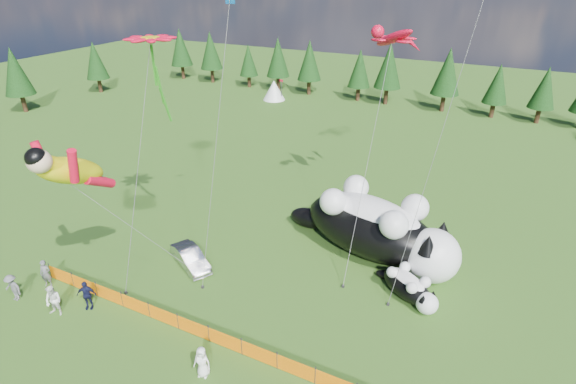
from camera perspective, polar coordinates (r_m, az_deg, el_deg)
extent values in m
plane|color=#153509|center=(27.30, -7.95, -13.57)|extent=(160.00, 160.00, 0.00)
cylinder|color=#262626|center=(32.07, -27.96, -8.83)|extent=(0.06, 0.06, 1.10)
cylinder|color=#262626|center=(30.64, -25.66, -10.00)|extent=(0.06, 0.06, 1.10)
cylinder|color=#262626|center=(29.28, -23.12, -11.28)|extent=(0.06, 0.06, 1.10)
cylinder|color=#262626|center=(27.99, -20.32, -12.65)|extent=(0.06, 0.06, 1.10)
cylinder|color=#262626|center=(26.80, -17.22, -14.11)|extent=(0.06, 0.06, 1.10)
cylinder|color=#262626|center=(25.70, -13.79, -15.65)|extent=(0.06, 0.06, 1.10)
cylinder|color=#262626|center=(24.71, -10.02, -17.27)|extent=(0.06, 0.06, 1.10)
cylinder|color=#262626|center=(23.86, -5.89, -18.93)|extent=(0.06, 0.06, 1.10)
cylinder|color=#262626|center=(23.14, -1.39, -20.60)|extent=(0.06, 0.06, 1.10)
cylinder|color=#262626|center=(22.58, 3.48, -22.24)|extent=(0.06, 0.06, 1.10)
cube|color=orange|center=(31.37, -26.82, -9.48)|extent=(2.00, 0.04, 0.90)
cube|color=orange|center=(29.98, -24.40, -10.71)|extent=(2.00, 0.04, 0.90)
cube|color=orange|center=(28.66, -21.74, -12.03)|extent=(2.00, 0.04, 0.90)
cube|color=orange|center=(27.41, -18.79, -13.45)|extent=(2.00, 0.04, 0.90)
cube|color=orange|center=(26.27, -15.53, -14.95)|extent=(2.00, 0.04, 0.90)
cube|color=orange|center=(25.22, -11.94, -16.54)|extent=(2.00, 0.04, 0.90)
cube|color=orange|center=(24.30, -8.00, -18.18)|extent=(2.00, 0.04, 0.90)
cube|color=orange|center=(23.52, -3.68, -19.85)|extent=(2.00, 0.04, 0.90)
cube|color=orange|center=(22.88, 1.00, -21.51)|extent=(2.00, 0.04, 0.90)
cube|color=orange|center=(22.40, 6.03, -23.11)|extent=(2.00, 0.04, 0.90)
ellipsoid|color=black|center=(30.54, 10.34, -4.51)|extent=(10.35, 6.65, 3.82)
ellipsoid|color=white|center=(30.06, 10.49, -2.95)|extent=(7.77, 4.85, 2.33)
sphere|color=white|center=(29.12, 17.87, -7.70)|extent=(3.40, 3.40, 3.40)
sphere|color=#D6535D|center=(28.75, 20.49, -8.65)|extent=(0.48, 0.48, 0.48)
ellipsoid|color=black|center=(33.52, 2.73, -3.32)|extent=(3.24, 2.17, 1.49)
cone|color=black|center=(27.58, 17.39, -6.33)|extent=(1.19, 1.19, 1.19)
cone|color=black|center=(29.23, 19.06, -4.59)|extent=(1.19, 1.19, 1.19)
sphere|color=white|center=(29.86, 15.82, -1.93)|extent=(1.78, 1.78, 1.78)
sphere|color=white|center=(27.65, 13.30, -4.05)|extent=(1.78, 1.78, 1.78)
sphere|color=white|center=(31.65, 8.63, 0.56)|extent=(1.78, 1.78, 1.78)
sphere|color=white|center=(29.58, 5.74, -1.24)|extent=(1.78, 1.78, 1.78)
ellipsoid|color=black|center=(27.89, 14.81, -11.46)|extent=(3.87, 3.35, 1.42)
ellipsoid|color=white|center=(27.67, 14.90, -10.88)|extent=(2.89, 2.47, 0.87)
sphere|color=white|center=(27.09, 17.23, -13.36)|extent=(1.26, 1.26, 1.26)
sphere|color=#D6535D|center=(26.84, 18.06, -13.95)|extent=(0.18, 0.18, 0.18)
ellipsoid|color=black|center=(29.19, 12.15, -10.22)|extent=(1.22, 1.07, 0.55)
cone|color=black|center=(26.55, 16.80, -12.83)|extent=(0.44, 0.44, 0.44)
cone|color=black|center=(27.02, 17.95, -12.23)|extent=(0.44, 0.44, 0.44)
sphere|color=white|center=(27.35, 17.02, -10.89)|extent=(0.66, 0.66, 0.66)
sphere|color=white|center=(26.72, 15.45, -11.65)|extent=(0.66, 0.66, 0.66)
sphere|color=white|center=(28.22, 14.63, -9.21)|extent=(0.66, 0.66, 0.66)
sphere|color=white|center=(27.62, 13.06, -9.90)|extent=(0.66, 0.66, 0.66)
imported|color=#AEAFB3|center=(30.07, -12.28, -8.19)|extent=(3.95, 2.98, 1.25)
imported|color=#5B5B60|center=(31.28, -28.42, -9.09)|extent=(0.77, 0.63, 1.81)
imported|color=white|center=(28.71, -27.63, -12.16)|extent=(1.03, 0.73, 1.92)
imported|color=#131636|center=(28.43, -24.21, -11.84)|extent=(1.21, 1.01, 1.85)
imported|color=#5B5B60|center=(31.06, -31.59, -10.32)|extent=(1.16, 0.66, 1.73)
imported|color=white|center=(23.01, -10.86, -20.43)|extent=(0.93, 0.71, 1.72)
cylinder|color=#595959|center=(27.44, -18.29, -4.17)|extent=(0.03, 0.03, 9.76)
cube|color=#262626|center=(29.58, -11.49, -10.07)|extent=(0.15, 0.15, 0.16)
cylinder|color=#595959|center=(29.24, 10.33, 4.54)|extent=(0.03, 0.03, 16.65)
cube|color=#262626|center=(28.19, 7.01, -11.78)|extent=(0.15, 0.15, 0.16)
cylinder|color=#595959|center=(27.36, -18.57, 2.72)|extent=(0.03, 0.03, 14.79)
cube|color=#262626|center=(29.17, -19.91, -11.94)|extent=(0.15, 0.15, 0.16)
cube|color=#29901A|center=(28.00, -16.36, 12.85)|extent=(0.21, 0.21, 4.61)
cylinder|color=#595959|center=(25.76, -9.23, 4.93)|extent=(0.03, 0.03, 16.50)
cube|color=#262626|center=(28.41, -10.79, -11.76)|extent=(0.15, 0.15, 0.16)
cylinder|color=#595959|center=(24.48, 20.52, 12.18)|extent=(0.03, 0.03, 24.77)
cube|color=#262626|center=(27.35, 12.60, -13.74)|extent=(0.15, 0.15, 0.16)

